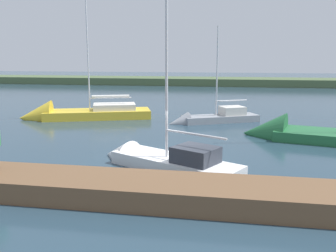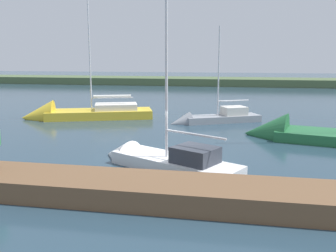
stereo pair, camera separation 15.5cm
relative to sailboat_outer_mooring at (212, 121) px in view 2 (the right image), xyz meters
name	(u,v)px [view 2 (the right image)]	position (x,y,z in m)	size (l,w,h in m)	color
ground_plane	(162,163)	(1.50, 10.99, -0.11)	(200.00, 200.00, 0.00)	#263D4C
far_shoreline	(218,85)	(1.50, -37.12, -0.11)	(180.00, 8.00, 2.40)	#4C603D
dock_pier	(135,189)	(1.50, 15.41, 0.25)	(24.80, 2.33, 0.72)	brown
sailboat_outer_mooring	(212,121)	(0.00, 0.00, 0.00)	(6.81, 4.45, 7.68)	gray
sailboat_far_left	(322,138)	(-6.56, 5.02, 0.07)	(11.22, 5.30, 12.42)	#236638
sailboat_behind_pier	(76,116)	(10.48, 0.20, 0.11)	(10.22, 5.69, 11.32)	gold
sailboat_inner_slip	(159,164)	(1.50, 11.59, 0.05)	(7.02, 4.82, 8.72)	white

